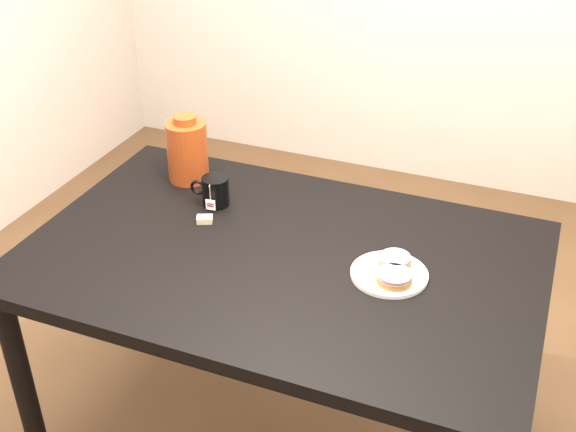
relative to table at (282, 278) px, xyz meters
The scene contains 7 objects.
table is the anchor object (origin of this frame).
plate 0.31m from the table, ahead, with size 0.20×0.20×0.02m.
bagel_back 0.33m from the table, ahead, with size 0.11×0.11×0.03m.
bagel_front 0.34m from the table, ahead, with size 0.12×0.12×0.03m.
mug 0.36m from the table, 149.32° to the left, with size 0.13×0.09×0.09m.
teabag_pouch 0.29m from the table, 166.33° to the left, with size 0.04×0.03×0.02m, color #C6B793.
bagel_package 0.56m from the table, 146.96° to the left, with size 0.17×0.17×0.22m.
Camera 1 is at (0.62, -1.51, 1.86)m, focal length 45.00 mm.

